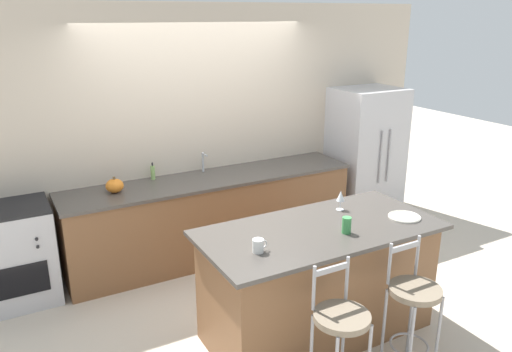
{
  "coord_description": "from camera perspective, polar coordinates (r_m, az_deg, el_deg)",
  "views": [
    {
      "loc": [
        -2.01,
        -4.31,
        2.59
      ],
      "look_at": [
        0.07,
        -0.48,
        1.16
      ],
      "focal_mm": 35.0,
      "sensor_mm": 36.0,
      "label": 1
    }
  ],
  "objects": [
    {
      "name": "soap_bottle",
      "position": [
        5.37,
        -11.71,
        0.4
      ],
      "size": [
        0.05,
        0.05,
        0.18
      ],
      "color": "#89B260",
      "rests_on": "back_counter"
    },
    {
      "name": "sink_faucet",
      "position": [
        5.52,
        -6.03,
        1.84
      ],
      "size": [
        0.02,
        0.13,
        0.22
      ],
      "color": "#ADAFB5",
      "rests_on": "back_counter"
    },
    {
      "name": "pumpkin_decoration",
      "position": [
        5.07,
        -15.85,
        -1.08
      ],
      "size": [
        0.17,
        0.17,
        0.16
      ],
      "color": "orange",
      "rests_on": "back_counter"
    },
    {
      "name": "dinner_plate",
      "position": [
        4.36,
        16.61,
        -4.47
      ],
      "size": [
        0.27,
        0.27,
        0.02
      ],
      "color": "beige",
      "rests_on": "kitchen_island"
    },
    {
      "name": "kitchen_island",
      "position": [
        4.24,
        7.12,
        -11.77
      ],
      "size": [
        1.96,
        0.94,
        0.96
      ],
      "color": "brown",
      "rests_on": "ground_plane"
    },
    {
      "name": "ground_plane",
      "position": [
        5.41,
        -3.16,
        -10.45
      ],
      "size": [
        18.0,
        18.0,
        0.0
      ],
      "primitive_type": "plane",
      "color": "beige"
    },
    {
      "name": "bar_stool_near",
      "position": [
        3.54,
        9.62,
        -17.02
      ],
      "size": [
        0.38,
        0.38,
        1.02
      ],
      "color": "#99999E",
      "rests_on": "ground_plane"
    },
    {
      "name": "back_counter",
      "position": [
        5.54,
        -5.01,
        -4.56
      ],
      "size": [
        3.2,
        0.71,
        0.91
      ],
      "color": "brown",
      "rests_on": "ground_plane"
    },
    {
      "name": "refrigerator",
      "position": [
        6.47,
        12.29,
        2.21
      ],
      "size": [
        0.81,
        0.71,
        1.72
      ],
      "color": "#BCBCC1",
      "rests_on": "ground_plane"
    },
    {
      "name": "tumbler_cup",
      "position": [
        3.94,
        10.31,
        -5.56
      ],
      "size": [
        0.07,
        0.07,
        0.13
      ],
      "color": "#3D934C",
      "rests_on": "kitchen_island"
    },
    {
      "name": "bar_stool_far",
      "position": [
        3.94,
        17.49,
        -13.67
      ],
      "size": [
        0.38,
        0.38,
        1.02
      ],
      "color": "#99999E",
      "rests_on": "ground_plane"
    },
    {
      "name": "wall_back",
      "position": [
        5.57,
        -6.67,
        5.16
      ],
      "size": [
        6.0,
        0.07,
        2.7
      ],
      "color": "beige",
      "rests_on": "ground_plane"
    },
    {
      "name": "oven_range",
      "position": [
        5.16,
        -26.05,
        -8.12
      ],
      "size": [
        0.72,
        0.65,
        0.93
      ],
      "color": "#B7B7BC",
      "rests_on": "ground_plane"
    },
    {
      "name": "coffee_mug",
      "position": [
        3.59,
        0.27,
        -7.96
      ],
      "size": [
        0.12,
        0.08,
        0.1
      ],
      "color": "white",
      "rests_on": "kitchen_island"
    },
    {
      "name": "wine_glass",
      "position": [
        4.36,
        9.65,
        -2.32
      ],
      "size": [
        0.07,
        0.07,
        0.17
      ],
      "color": "white",
      "rests_on": "kitchen_island"
    }
  ]
}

